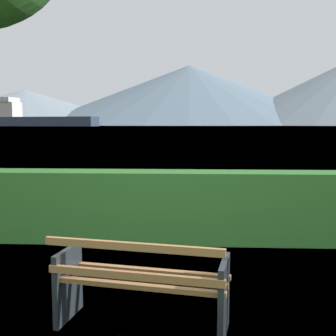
# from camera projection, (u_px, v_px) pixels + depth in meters

# --- Properties ---
(ground_plane) EXTENTS (1400.00, 1400.00, 0.00)m
(ground_plane) POSITION_uv_depth(u_px,v_px,m) (143.00, 326.00, 3.79)
(ground_plane) COLOR #4C6B33
(water_surface) EXTENTS (620.00, 620.00, 0.00)m
(water_surface) POSITION_uv_depth(u_px,v_px,m) (189.00, 126.00, 310.42)
(water_surface) COLOR #7A99A8
(water_surface) RESTS_ON ground_plane
(park_bench) EXTENTS (1.62, 0.84, 0.87)m
(park_bench) POSITION_uv_depth(u_px,v_px,m) (141.00, 284.00, 3.69)
(park_bench) COLOR olive
(park_bench) RESTS_ON ground_plane
(hedge_row) EXTENTS (8.86, 0.62, 1.10)m
(hedge_row) POSITION_uv_depth(u_px,v_px,m) (163.00, 206.00, 6.50)
(hedge_row) COLOR #2D6B28
(hedge_row) RESTS_ON ground_plane
(cargo_ship_large) EXTENTS (90.54, 34.19, 22.00)m
(cargo_ship_large) POSITION_uv_depth(u_px,v_px,m) (33.00, 118.00, 315.98)
(cargo_ship_large) COLOR #2D384C
(cargo_ship_large) RESTS_ON water_surface
(distant_hills) EXTENTS (805.87, 468.27, 88.82)m
(distant_hills) POSITION_uv_depth(u_px,v_px,m) (215.00, 96.00, 569.88)
(distant_hills) COLOR gray
(distant_hills) RESTS_ON ground_plane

